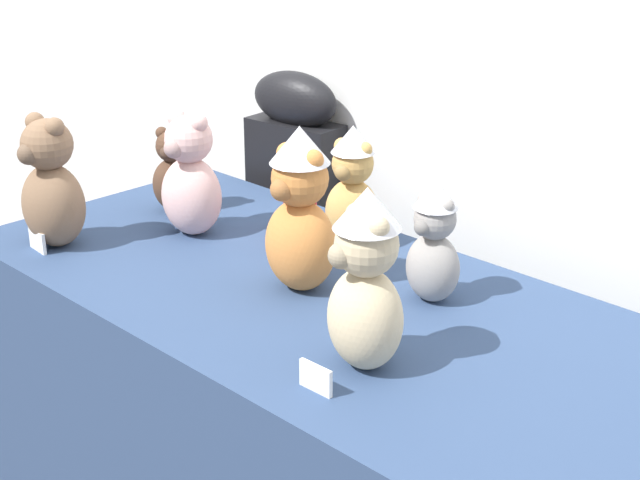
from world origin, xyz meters
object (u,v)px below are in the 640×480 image
object	(u,v)px
teddy_bear_ash	(434,243)
teddy_bear_ginger	(300,212)
party_cup_red	(300,213)
teddy_bear_cocoa	(173,172)
instrument_case	(296,245)
teddy_bear_mocha	(51,186)
teddy_bear_honey	(352,188)
teddy_bear_blush	(190,178)
teddy_bear_sand	(365,282)
display_table	(320,444)

from	to	relation	value
teddy_bear_ash	teddy_bear_ginger	bearing A→B (deg)	-145.49
party_cup_red	teddy_bear_cocoa	bearing A→B (deg)	-163.20
instrument_case	teddy_bear_cocoa	bearing A→B (deg)	-97.84
teddy_bear_mocha	teddy_bear_honey	bearing A→B (deg)	39.80
teddy_bear_ginger	teddy_bear_blush	distance (m)	0.41
teddy_bear_sand	teddy_bear_ash	distance (m)	0.31
teddy_bear_cocoa	teddy_bear_honey	size ratio (longest dim) A/B	0.76
teddy_bear_ginger	teddy_bear_honey	bearing A→B (deg)	108.10
teddy_bear_mocha	display_table	bearing A→B (deg)	16.39
instrument_case	teddy_bear_ginger	xyz separation A→B (m)	(0.55, -0.52, 0.39)
teddy_bear_mocha	teddy_bear_ash	bearing A→B (deg)	20.45
teddy_bear_blush	teddy_bear_mocha	size ratio (longest dim) A/B	0.96
teddy_bear_ash	teddy_bear_cocoa	bearing A→B (deg)	-175.26
teddy_bear_mocha	party_cup_red	world-z (taller)	teddy_bear_mocha
teddy_bear_ginger	teddy_bear_ash	distance (m)	0.28
teddy_bear_cocoa	party_cup_red	bearing A→B (deg)	-13.53
teddy_bear_sand	teddy_bear_ash	xyz separation A→B (m)	(-0.08, 0.30, -0.04)
instrument_case	teddy_bear_honey	bearing A→B (deg)	-35.63
teddy_bear_ash	teddy_bear_blush	bearing A→B (deg)	-168.44
teddy_bear_honey	teddy_bear_sand	distance (m)	0.57
teddy_bear_honey	teddy_bear_mocha	xyz separation A→B (m)	(-0.49, -0.48, 0.00)
teddy_bear_cocoa	teddy_bear_honey	xyz separation A→B (m)	(0.48, 0.14, 0.04)
teddy_bear_cocoa	teddy_bear_mocha	world-z (taller)	teddy_bear_mocha
teddy_bear_ginger	teddy_bear_blush	world-z (taller)	teddy_bear_ginger
instrument_case	teddy_bear_honey	xyz separation A→B (m)	(0.47, -0.27, 0.35)
teddy_bear_mocha	teddy_bear_ash	world-z (taller)	teddy_bear_mocha
display_table	teddy_bear_mocha	xyz separation A→B (m)	(-0.62, -0.24, 0.51)
teddy_bear_ginger	teddy_bear_blush	size ratio (longest dim) A/B	1.17
instrument_case	display_table	bearing A→B (deg)	-46.03
teddy_bear_sand	party_cup_red	distance (m)	0.65
teddy_bear_ash	instrument_case	bearing A→B (deg)	156.37
teddy_bear_ginger	party_cup_red	world-z (taller)	teddy_bear_ginger
teddy_bear_sand	teddy_bear_ash	world-z (taller)	teddy_bear_sand
teddy_bear_ginger	teddy_bear_ash	bearing A→B (deg)	31.85
teddy_bear_ginger	teddy_bear_blush	bearing A→B (deg)	173.83
teddy_bear_blush	party_cup_red	size ratio (longest dim) A/B	2.73
teddy_bear_honey	teddy_bear_blush	size ratio (longest dim) A/B	0.96
party_cup_red	instrument_case	bearing A→B (deg)	137.35
teddy_bear_honey	teddy_bear_ash	size ratio (longest dim) A/B	1.12
display_table	teddy_bear_ash	distance (m)	0.54
teddy_bear_honey	teddy_bear_ash	xyz separation A→B (m)	(0.32, -0.10, -0.02)
teddy_bear_cocoa	teddy_bear_sand	distance (m)	0.92
teddy_bear_ginger	teddy_bear_cocoa	bearing A→B (deg)	168.48
teddy_bear_sand	teddy_bear_mocha	size ratio (longest dim) A/B	1.08
instrument_case	teddy_bear_honey	distance (m)	0.64
display_table	instrument_case	distance (m)	0.80
teddy_bear_ginger	teddy_bear_blush	xyz separation A→B (m)	(-0.41, 0.04, -0.03)
display_table	instrument_case	world-z (taller)	instrument_case
teddy_bear_cocoa	teddy_bear_ginger	size ratio (longest dim) A/B	0.62
display_table	teddy_bear_ash	size ratio (longest dim) A/B	6.51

